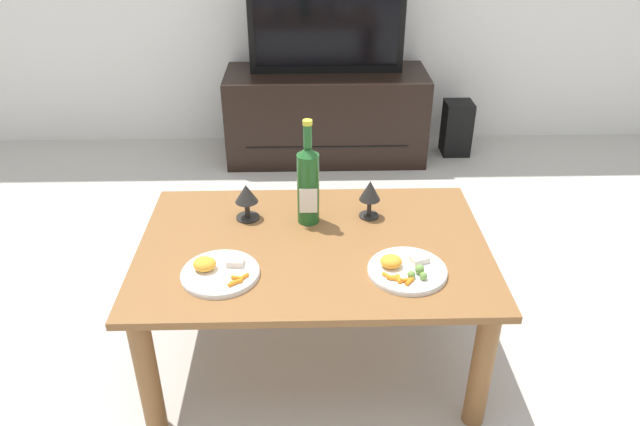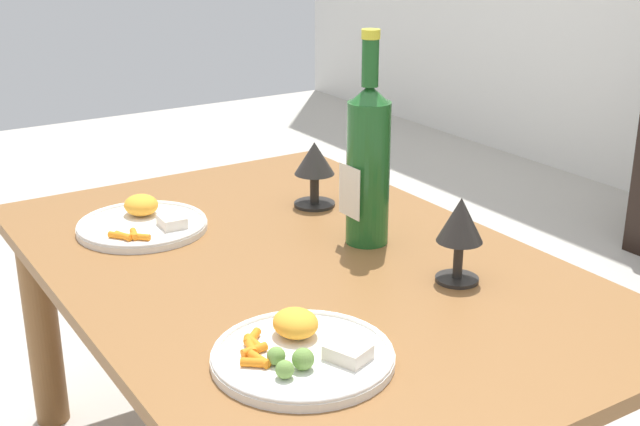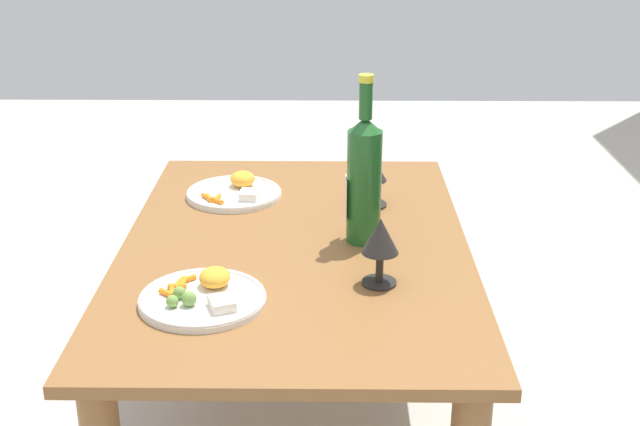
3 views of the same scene
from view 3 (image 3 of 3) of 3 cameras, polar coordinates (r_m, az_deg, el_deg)
ground_plane at (r=2.16m, az=-1.52°, el=-13.96°), size 6.40×6.40×0.00m
dining_table at (r=1.95m, az=-1.64°, el=-4.23°), size 1.17×0.78×0.49m
wine_bottle at (r=1.87m, az=2.98°, el=2.47°), size 0.08×0.08×0.38m
goblet_left at (r=2.10m, az=3.41°, el=2.78°), size 0.08×0.08×0.13m
goblet_right at (r=1.69m, az=4.07°, el=-1.81°), size 0.08×0.08×0.14m
dinner_plate_left at (r=2.20m, az=-5.71°, el=1.43°), size 0.24×0.24×0.05m
dinner_plate_right at (r=1.67m, az=-7.85°, el=-5.55°), size 0.25×0.25×0.05m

